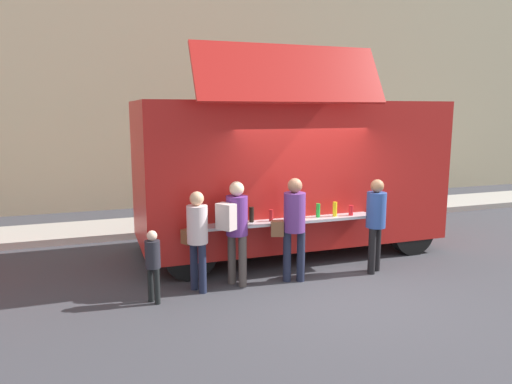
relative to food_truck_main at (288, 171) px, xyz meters
name	(u,v)px	position (x,y,z in m)	size (l,w,h in m)	color
ground_plane	(329,289)	(-0.23, -2.26, -1.62)	(60.00, 60.00, 0.00)	#38383D
curb_strip	(80,232)	(-4.00, 2.62, -1.55)	(28.00, 1.60, 0.15)	#9E998E
building_behind	(110,81)	(-3.00, 6.52, 2.06)	(32.00, 2.40, 7.36)	#BDB18B
food_truck_main	(288,171)	(0.00, 0.00, 0.00)	(5.83, 3.02, 3.87)	red
trash_bin	(379,198)	(3.71, 2.32, -1.17)	(0.60, 0.60, 0.92)	#2E5E35
customer_front_ordering	(293,221)	(-0.62, -1.72, -0.60)	(0.56, 0.36, 1.73)	#1E2338
customer_mid_with_backpack	(235,223)	(-1.58, -1.60, -0.58)	(0.55, 0.49, 1.70)	#4D433F
customer_rear_waiting	(197,233)	(-2.21, -1.63, -0.68)	(0.38, 0.51, 1.59)	#1C223A
customer_extra_browsing	(376,217)	(0.90, -1.77, -0.64)	(0.34, 0.34, 1.65)	black
child_near_queue	(153,260)	(-2.92, -1.89, -0.97)	(0.22, 0.22, 1.10)	black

